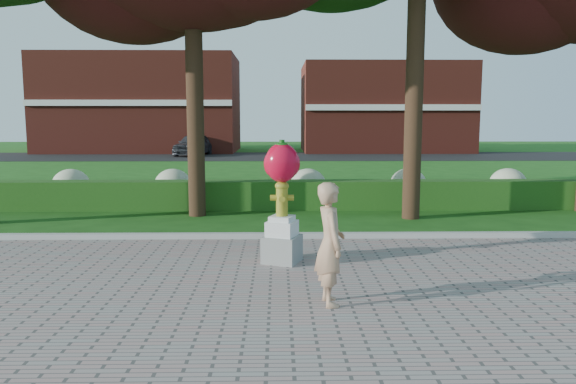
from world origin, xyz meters
name	(u,v)px	position (x,y,z in m)	size (l,w,h in m)	color
ground	(271,282)	(0.00, 0.00, 0.00)	(100.00, 100.00, 0.00)	#194A12
curb	(273,237)	(0.00, 3.00, 0.07)	(40.00, 0.18, 0.15)	#ADADA5
lawn_hedge	(274,195)	(0.00, 7.00, 0.40)	(24.00, 0.70, 0.80)	#144513
hydrangea_row	(293,185)	(0.57, 8.00, 0.55)	(20.10, 1.10, 0.99)	#B0BC8F
street	(276,156)	(0.00, 28.00, 0.01)	(50.00, 8.00, 0.02)	black
building_left	(143,104)	(-10.00, 34.00, 3.50)	(14.00, 8.00, 7.00)	maroon
building_right	(383,108)	(8.00, 34.00, 3.20)	(12.00, 8.00, 6.40)	maroon
hydrant_sculpture	(282,198)	(0.19, 1.06, 1.17)	(0.75, 0.75, 2.14)	gray
woman	(330,244)	(0.82, -1.17, 0.88)	(0.61, 0.40, 1.67)	tan
parked_car	(194,144)	(-5.51, 28.90, 0.74)	(1.70, 4.22, 1.44)	#3B3C42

